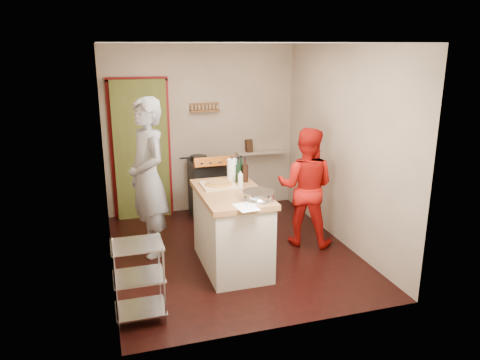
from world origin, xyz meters
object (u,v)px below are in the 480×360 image
Objects in this scene: wire_shelving at (139,277)px; island at (232,227)px; person_stripe at (148,178)px; person_red at (306,187)px; stove at (210,187)px.

wire_shelving is 1.43m from island.
person_stripe reaches higher than wire_shelving.
person_stripe is 2.03m from person_red.
island is 0.69× the size of person_stripe.
person_red is (1.11, 0.38, 0.29)m from island.
island is at bearing 36.31° from person_stripe.
person_stripe reaches higher than island.
person_stripe reaches higher than person_red.
island is at bearing 35.48° from wire_shelving.
stove reaches higher than wire_shelving.
person_red is (0.95, -1.41, 0.34)m from stove.
person_stripe is (-0.89, 0.67, 0.50)m from island.
island is 1.22m from person_stripe.
stove is 0.74× the size of island.
person_stripe is (0.28, 1.50, 0.56)m from wire_shelving.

